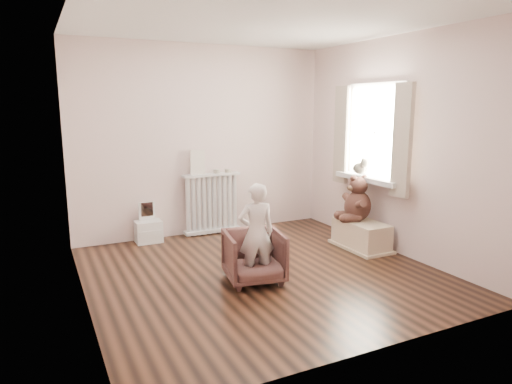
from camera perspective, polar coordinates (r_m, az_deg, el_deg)
name	(u,v)px	position (r m, az deg, el deg)	size (l,w,h in m)	color
floor	(262,272)	(5.04, 0.73, -9.99)	(3.60, 3.60, 0.01)	black
ceiling	(262,21)	(4.78, 0.81, 20.58)	(3.60, 3.60, 0.01)	white
back_wall	(203,141)	(6.39, -6.60, 6.36)	(3.60, 0.02, 2.60)	silver
front_wall	(380,178)	(3.25, 15.29, 1.72)	(3.60, 0.02, 2.60)	silver
left_wall	(77,163)	(4.24, -21.52, 3.42)	(0.02, 3.60, 2.60)	silver
right_wall	(395,146)	(5.77, 17.00, 5.49)	(0.02, 3.60, 2.60)	silver
window	(376,133)	(5.96, 14.82, 7.20)	(0.03, 0.90, 1.10)	white
window_sill	(369,179)	(5.96, 13.89, 1.63)	(0.22, 1.10, 0.06)	silver
curtain_left	(402,141)	(5.47, 17.82, 6.11)	(0.06, 0.26, 1.30)	#BDAF98
curtain_right	(342,135)	(6.34, 10.65, 7.03)	(0.06, 0.26, 1.30)	#BDAF98
radiator	(212,206)	(6.43, -5.54, -1.80)	(0.81, 0.15, 0.86)	silver
paper_doll	(198,162)	(6.26, -7.31, 3.72)	(0.20, 0.02, 0.34)	beige
tin_a	(217,171)	(6.37, -4.95, 2.60)	(0.09, 0.09, 0.05)	#A59E8C
tin_b	(228,171)	(6.43, -3.54, 2.68)	(0.09, 0.09, 0.05)	#A59E8C
toy_vanity	(148,222)	(6.18, -13.34, -3.67)	(0.34, 0.24, 0.53)	silver
armchair	(254,256)	(4.71, -0.23, -8.07)	(0.57, 0.58, 0.53)	brown
child	(256,233)	(4.59, 0.04, -5.13)	(0.37, 0.24, 1.02)	white
toy_bench	(361,233)	(5.94, 13.02, -4.97)	(0.39, 0.74, 0.35)	beige
teddy_bear	(358,195)	(5.90, 12.64, -0.38)	(0.46, 0.36, 0.57)	#341C17
plush_cat	(360,167)	(6.06, 12.87, 3.07)	(0.16, 0.27, 0.22)	slate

